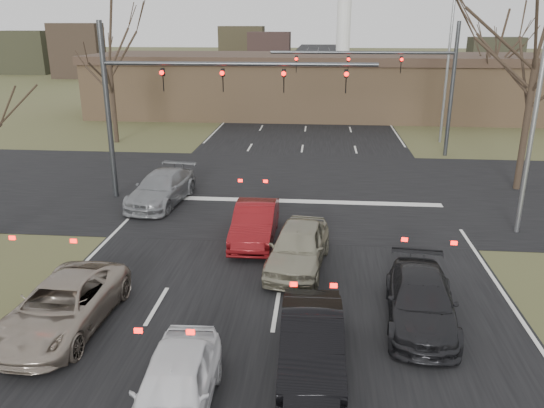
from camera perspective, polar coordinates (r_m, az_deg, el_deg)
The scene contains 17 objects.
ground at distance 13.02m, azimuth -0.73°, elevation -18.21°, with size 360.00×360.00×0.00m, color #494F2A.
road_main at distance 70.78m, azimuth 4.34°, elevation 12.42°, with size 14.00×300.00×0.02m, color black.
road_cross at distance 26.54m, azimuth 2.57°, elevation 1.66°, with size 200.00×14.00×0.02m, color black.
building at distance 48.62m, azimuth 6.35°, elevation 12.61°, with size 42.40×10.40×5.30m.
mast_arm_near at distance 24.34m, azimuth -10.15°, elevation 12.01°, with size 12.12×0.24×8.00m.
mast_arm_far at distance 33.84m, azimuth 14.19°, elevation 13.49°, with size 11.12×0.24×8.00m.
streetlight_right_near at distance 21.88m, azimuth 26.34°, elevation 11.01°, with size 2.34×0.25×10.00m.
streetlight_right_far at distance 38.30m, azimuth 18.16°, elevation 14.56°, with size 2.34×0.25×10.00m.
tree_left_far at distance 38.05m, azimuth -17.39°, elevation 17.27°, with size 5.70×5.70×9.50m.
tree_right_far at distance 47.43m, azimuth 23.19°, elevation 16.32°, with size 5.40×5.40×9.00m.
car_silver_suv at distance 15.53m, azimuth -21.61°, elevation -10.15°, with size 2.21×4.80×1.33m, color gray.
car_white_sedan at distance 11.83m, azimuth -10.42°, elevation -18.83°, with size 1.60×3.98×1.36m, color white.
car_black_hatch at distance 13.01m, azimuth 4.29°, elevation -14.57°, with size 1.47×4.22×1.39m, color black.
car_charcoal_sedan at distance 15.30m, azimuth 15.72°, elevation -9.99°, with size 1.82×4.47×1.30m, color black.
car_grey_ahead at distance 24.75m, azimuth -11.79°, elevation 1.68°, with size 2.00×4.93×1.43m, color gray.
car_red_ahead at distance 20.02m, azimuth -1.84°, elevation -2.05°, with size 1.51×4.33×1.43m, color maroon.
car_silver_ahead at distance 17.85m, azimuth 2.85°, elevation -4.59°, with size 1.79×4.45×1.52m, color gray.
Camera 1 is at (1.09, -10.34, 7.84)m, focal length 35.00 mm.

